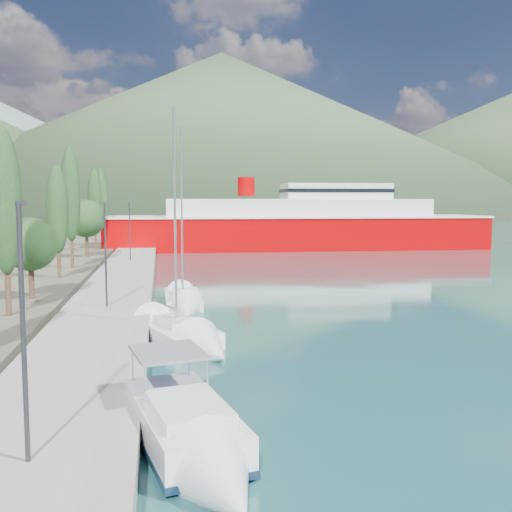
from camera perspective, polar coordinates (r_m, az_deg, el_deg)
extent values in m
plane|color=#1F4F4F|center=(141.14, -7.19, 2.55)|extent=(1400.00, 1400.00, 0.00)
cube|color=gray|center=(47.39, -13.27, -2.57)|extent=(5.00, 88.00, 0.80)
cone|color=slate|center=(710.98, -2.63, 12.07)|extent=(760.00, 760.00, 180.00)
cone|color=#384F31|center=(426.37, -3.41, 12.17)|extent=(480.00, 480.00, 115.00)
cone|color=#384F31|center=(482.53, 24.25, 9.43)|extent=(420.00, 420.00, 90.00)
cylinder|color=#47301E|center=(33.62, -23.53, -3.64)|extent=(0.30, 0.30, 2.23)
ellipsoid|color=#21411D|center=(33.25, -23.86, 5.02)|extent=(1.80, 1.80, 7.91)
cylinder|color=#47301E|center=(39.11, -21.53, -2.44)|extent=(0.36, 0.36, 2.13)
sphere|color=#21411D|center=(38.87, -21.66, 1.12)|extent=(3.41, 3.41, 3.41)
cylinder|color=#47301E|center=(49.06, -19.08, -0.91)|extent=(0.30, 0.30, 2.02)
ellipsoid|color=#21411D|center=(48.79, -19.25, 4.45)|extent=(1.80, 1.80, 7.15)
cylinder|color=#47301E|center=(56.04, -17.90, 0.11)|extent=(0.30, 0.30, 2.49)
ellipsoid|color=#21411D|center=(55.83, -18.06, 5.89)|extent=(1.80, 1.80, 8.81)
cylinder|color=#47301E|center=(66.79, -16.56, 1.03)|extent=(0.36, 0.36, 2.66)
sphere|color=#21411D|center=(66.64, -16.63, 3.62)|extent=(4.25, 4.25, 4.25)
cylinder|color=#47301E|center=(75.72, -15.74, 1.40)|extent=(0.30, 0.30, 2.30)
ellipsoid|color=#21411D|center=(75.56, -15.84, 5.35)|extent=(1.80, 1.80, 8.15)
cylinder|color=#47301E|center=(83.94, -15.14, 1.82)|extent=(0.30, 0.30, 2.42)
ellipsoid|color=#21411D|center=(83.80, -15.23, 5.57)|extent=(1.80, 1.80, 8.57)
cylinder|color=#2D2D33|center=(14.17, -22.25, -7.32)|extent=(0.12, 0.12, 6.00)
cube|color=#2D2D33|center=(14.09, -22.46, 4.90)|extent=(0.15, 0.50, 0.12)
cylinder|color=#2D2D33|center=(33.96, -14.81, 0.09)|extent=(0.12, 0.12, 6.00)
cube|color=#2D2D33|center=(34.07, -14.89, 5.15)|extent=(0.15, 0.50, 0.12)
cylinder|color=#2D2D33|center=(60.89, -12.51, 2.39)|extent=(0.12, 0.12, 6.00)
cube|color=#2D2D33|center=(61.07, -12.56, 5.22)|extent=(0.15, 0.50, 0.12)
cube|color=#102034|center=(17.16, -7.38, -18.25)|extent=(3.22, 5.86, 0.62)
cube|color=silver|center=(16.88, -7.41, -16.04)|extent=(3.51, 6.19, 0.98)
cube|color=#102034|center=(17.05, -7.39, -17.43)|extent=(3.57, 6.27, 0.20)
cube|color=silver|center=(16.02, -6.78, -14.85)|extent=(2.42, 3.18, 0.36)
cube|color=slate|center=(17.84, -8.75, -9.47)|extent=(2.50, 2.80, 0.09)
cone|color=silver|center=(13.72, -3.21, -22.10)|extent=(2.87, 3.27, 2.31)
cube|color=silver|center=(29.10, -8.28, -7.68)|extent=(4.70, 6.77, 1.00)
cube|color=silver|center=(28.58, -7.96, -6.54)|extent=(2.36, 2.90, 0.39)
cylinder|color=silver|center=(27.98, -8.10, 3.79)|extent=(0.12, 0.12, 10.59)
cone|color=silver|center=(25.56, -4.70, -9.48)|extent=(3.46, 3.67, 2.56)
cube|color=silver|center=(38.71, -7.36, -4.45)|extent=(2.36, 6.40, 0.90)
cube|color=silver|center=(38.19, -7.34, -3.67)|extent=(1.40, 2.56, 0.35)
cylinder|color=silver|center=(37.73, -7.43, 4.38)|extent=(0.12, 0.12, 11.01)
cone|color=silver|center=(34.70, -7.03, -5.59)|extent=(2.33, 3.00, 2.30)
cube|color=#A40002|center=(84.71, 4.12, 2.15)|extent=(55.51, 13.25, 5.33)
cube|color=silver|center=(84.60, 4.14, 3.95)|extent=(55.91, 13.60, 0.29)
cube|color=silver|center=(84.58, 4.14, 4.72)|extent=(38.36, 10.74, 2.85)
cube|color=silver|center=(85.94, 7.90, 6.41)|extent=(15.67, 7.59, 2.28)
cylinder|color=#A40002|center=(83.39, -1.01, 6.95)|extent=(2.47, 2.47, 2.66)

